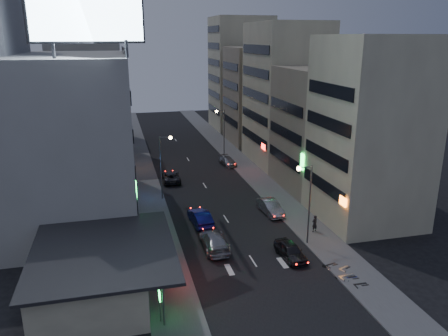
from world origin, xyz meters
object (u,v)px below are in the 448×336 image
object	(u,v)px
parked_car_right_far	(228,161)
scooter_black_a	(366,277)
parked_car_right_mid	(270,207)
scooter_silver_a	(353,267)
scooter_blue	(357,271)
parked_car_left	(171,177)
road_car_silver	(214,241)
parked_car_right_near	(291,251)
scooter_silver_b	(347,260)
scooter_black_b	(335,257)
road_car_blue	(200,217)
person	(315,224)

from	to	relation	value
parked_car_right_far	scooter_black_a	world-z (taller)	parked_car_right_far
parked_car_right_mid	scooter_silver_a	distance (m)	14.86
scooter_black_a	scooter_blue	size ratio (longest dim) A/B	1.06
parked_car_left	scooter_blue	xyz separation A→B (m)	(12.02, -29.71, -0.09)
parked_car_left	scooter_silver_a	world-z (taller)	parked_car_left
scooter_silver_a	parked_car_left	bearing A→B (deg)	16.81
road_car_silver	scooter_blue	world-z (taller)	road_car_silver
scooter_silver_a	parked_car_right_near	bearing A→B (deg)	39.16
road_car_silver	scooter_black_a	size ratio (longest dim) A/B	3.23
parked_car_right_near	scooter_blue	world-z (taller)	parked_car_right_near
parked_car_right_far	scooter_silver_a	distance (m)	35.37
scooter_silver_a	scooter_silver_b	size ratio (longest dim) A/B	1.20
scooter_black_b	parked_car_right_mid	bearing A→B (deg)	-5.95
parked_car_left	scooter_black_b	size ratio (longest dim) A/B	3.02
parked_car_right_near	scooter_silver_a	bearing A→B (deg)	-49.95
scooter_silver_a	scooter_blue	bearing A→B (deg)	-160.15
parked_car_right_far	road_car_silver	size ratio (longest dim) A/B	0.80
road_car_silver	scooter_black_b	world-z (taller)	road_car_silver
scooter_black_a	scooter_silver_a	distance (m)	1.58
parked_car_left	scooter_black_a	xyz separation A→B (m)	(12.23, -30.78, -0.06)
parked_car_left	road_car_blue	size ratio (longest dim) A/B	1.03
parked_car_right_far	scooter_blue	xyz separation A→B (m)	(2.17, -35.77, -0.04)
road_car_blue	person	bearing A→B (deg)	151.13
scooter_silver_a	scooter_blue	world-z (taller)	scooter_silver_a
parked_car_right_mid	parked_car_left	size ratio (longest dim) A/B	0.94
parked_car_right_far	road_car_blue	size ratio (longest dim) A/B	0.91
scooter_black_a	scooter_black_b	world-z (taller)	scooter_black_a
parked_car_right_near	parked_car_right_mid	xyz separation A→B (m)	(1.85, 10.59, 0.05)
road_car_blue	road_car_silver	size ratio (longest dim) A/B	0.88
parked_car_right_near	scooter_black_b	distance (m)	4.03
parked_car_left	scooter_silver_b	distance (m)	30.33
scooter_blue	scooter_black_b	distance (m)	2.73
road_car_blue	scooter_silver_a	world-z (taller)	road_car_blue
road_car_silver	parked_car_right_far	bearing A→B (deg)	-106.34
parked_car_right_near	road_car_blue	distance (m)	11.65
parked_car_right_near	road_car_blue	world-z (taller)	road_car_blue
parked_car_right_far	scooter_black_a	bearing A→B (deg)	-92.51
parked_car_right_near	parked_car_left	distance (m)	26.33
person	scooter_blue	distance (m)	9.19
road_car_silver	scooter_silver_a	distance (m)	12.98
road_car_blue	scooter_black_a	world-z (taller)	road_car_blue
scooter_silver_b	parked_car_right_far	bearing A→B (deg)	-19.92
parked_car_right_near	road_car_blue	bearing A→B (deg)	120.60
parked_car_left	scooter_black_a	distance (m)	33.12
parked_car_right_near	parked_car_right_far	xyz separation A→B (m)	(2.06, 31.21, -0.09)
parked_car_left	scooter_black_a	world-z (taller)	parked_car_left
parked_car_left	parked_car_right_mid	bearing A→B (deg)	126.30
scooter_black_b	scooter_silver_b	bearing A→B (deg)	-146.94
road_car_silver	parked_car_left	bearing A→B (deg)	-85.61
scooter_silver_a	scooter_black_b	xyz separation A→B (m)	(-0.48, 2.20, -0.09)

